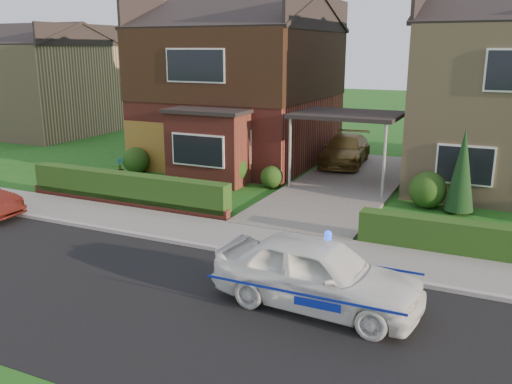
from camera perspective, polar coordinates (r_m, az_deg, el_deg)
The scene contains 22 objects.
ground at distance 11.13m, azimuth -6.87°, elevation -12.23°, with size 120.00×120.00×0.00m, color #165416.
road at distance 11.13m, azimuth -6.87°, elevation -12.23°, with size 60.00×6.00×0.02m, color black.
kerb at distance 13.55m, azimuth -0.05°, elevation -6.72°, with size 60.00×0.16×0.12m, color #9E9993.
sidewalk at distance 14.45m, azimuth 1.73°, elevation -5.36°, with size 60.00×2.00×0.10m, color slate.
driveway at distance 20.69m, azimuth 9.33°, elevation 0.76°, with size 3.80×12.00×0.12m, color #666059.
house_left at distance 24.91m, azimuth -1.55°, elevation 12.07°, with size 7.50×9.53×7.25m.
carport_link at distance 20.18m, azimuth 9.60°, elevation 7.89°, with size 3.80×3.00×2.77m.
garage_door at distance 23.15m, azimuth -11.40°, elevation 4.68°, with size 2.20×0.10×2.10m, color brown.
dwarf_wall at distance 18.28m, azimuth -13.65°, elevation -0.97°, with size 7.70×0.25×0.36m, color maroon.
hedge_left at distance 18.45m, azimuth -13.33°, elevation -1.39°, with size 7.50×0.55×0.90m, color #163210.
hedge_right at distance 14.62m, azimuth 25.37°, elevation -6.84°, with size 7.50×0.55×0.80m, color #163210.
shrub_left_far at distance 23.04m, azimuth -12.51°, elevation 3.28°, with size 1.08×1.08×1.08m, color #163210.
shrub_left_mid at distance 20.45m, azimuth -2.78°, elevation 2.50°, with size 1.32×1.32×1.32m, color #163210.
shrub_left_near at distance 20.09m, azimuth 1.67°, elevation 1.59°, with size 0.84×0.84×0.84m, color #163210.
shrub_right_near at distance 18.43m, azimuth 17.61°, elevation 0.22°, with size 1.20×1.20×1.20m, color #163210.
conifer_a at distance 17.99m, azimuth 20.84°, elevation 1.89°, with size 0.90×0.90×2.60m, color black.
neighbour_left at distance 35.23m, azimuth -21.38°, elevation 9.95°, with size 6.50×7.00×5.20m, color tan.
police_car at distance 10.95m, azimuth 6.44°, elevation -8.53°, with size 3.89×4.33×1.60m.
driveway_car at distance 24.04m, azimuth 9.36°, elevation 4.42°, with size 1.76×4.33×1.26m, color brown.
potted_plant_a at distance 22.97m, azimuth -14.13°, elevation 2.65°, with size 0.37×0.25×0.69m, color gray.
potted_plant_b at distance 19.38m, azimuth -8.70°, elevation 0.65°, with size 0.37×0.29×0.66m, color gray.
potted_plant_c at distance 17.02m, azimuth -3.46°, elevation -1.12°, with size 0.40×0.40×0.72m, color gray.
Camera 1 is at (5.34, -8.35, 5.07)m, focal length 38.00 mm.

